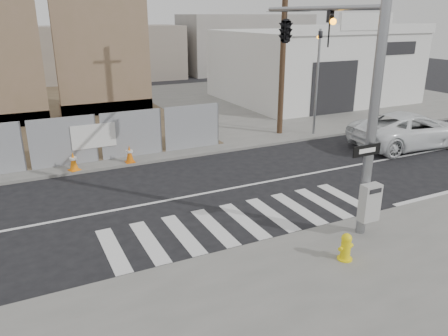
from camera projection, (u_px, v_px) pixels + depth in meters
name	position (u px, v px, depth m)	size (l,w,h in m)	color
ground	(210.00, 192.00, 15.46)	(100.00, 100.00, 0.00)	black
sidewalk_far	(117.00, 114.00, 27.28)	(50.00, 20.00, 0.12)	slate
signal_pole	(311.00, 56.00, 13.18)	(0.96, 5.87, 7.00)	gray
far_signal_pole	(318.00, 68.00, 21.53)	(0.16, 0.20, 5.60)	gray
concrete_wall_right	(104.00, 60.00, 26.04)	(5.50, 1.30, 8.00)	#776247
auto_shop	(312.00, 65.00, 31.43)	(12.00, 10.20, 5.95)	silver
utility_pole_right	(284.00, 31.00, 21.10)	(1.60, 0.28, 10.00)	#473121
fire_hydrant	(346.00, 247.00, 10.89)	(0.50, 0.50, 0.72)	yellow
suv	(411.00, 130.00, 20.61)	(2.72, 5.90, 1.64)	white
traffic_cone_c	(73.00, 161.00, 17.20)	(0.51, 0.51, 0.76)	orange
traffic_cone_d	(130.00, 154.00, 18.14)	(0.38, 0.38, 0.74)	orange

